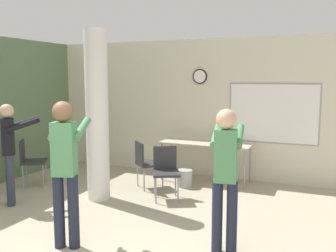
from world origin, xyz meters
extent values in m
cube|color=beige|center=(0.00, 5.06, 1.40)|extent=(8.00, 0.12, 2.80)
cylinder|color=black|center=(-0.13, 4.99, 2.05)|extent=(0.30, 0.03, 0.30)
cylinder|color=white|center=(-0.13, 4.97, 2.05)|extent=(0.26, 0.01, 0.25)
cube|color=#99999E|center=(1.34, 5.00, 1.35)|extent=(1.69, 0.01, 1.16)
cube|color=white|center=(1.34, 4.99, 1.35)|extent=(1.63, 0.02, 1.10)
cylinder|color=white|center=(-1.18, 2.84, 1.40)|extent=(0.37, 0.37, 2.80)
cube|color=beige|center=(0.14, 4.58, 0.76)|extent=(1.77, 0.62, 0.03)
cylinder|color=gray|center=(-0.68, 4.33, 0.37)|extent=(0.04, 0.04, 0.74)
cylinder|color=gray|center=(0.96, 4.33, 0.37)|extent=(0.04, 0.04, 0.74)
cylinder|color=gray|center=(-0.68, 4.83, 0.37)|extent=(0.04, 0.04, 0.74)
cylinder|color=gray|center=(0.96, 4.83, 0.37)|extent=(0.04, 0.04, 0.74)
cylinder|color=#4C3319|center=(0.40, 4.70, 0.87)|extent=(0.07, 0.07, 0.20)
cylinder|color=#4C3319|center=(0.40, 4.70, 1.01)|extent=(0.03, 0.03, 0.08)
cylinder|color=#B2B2B7|center=(-0.10, 4.08, 0.16)|extent=(0.28, 0.28, 0.32)
cube|color=#2D2D33|center=(-0.67, 3.76, 0.45)|extent=(0.62, 0.62, 0.04)
cube|color=#2D2D33|center=(-0.81, 3.61, 0.67)|extent=(0.31, 0.29, 0.40)
cylinder|color=#99999E|center=(-0.41, 3.77, 0.21)|extent=(0.02, 0.02, 0.43)
cylinder|color=#99999E|center=(-0.68, 4.01, 0.21)|extent=(0.02, 0.02, 0.43)
cylinder|color=#99999E|center=(-0.66, 3.50, 0.21)|extent=(0.02, 0.02, 0.43)
cylinder|color=#99999E|center=(-0.92, 3.75, 0.21)|extent=(0.02, 0.02, 0.43)
cube|color=#2D2D33|center=(-0.12, 3.24, 0.45)|extent=(0.60, 0.60, 0.04)
cube|color=#2D2D33|center=(-0.22, 3.42, 0.67)|extent=(0.36, 0.22, 0.40)
cylinder|color=#99999E|center=(-0.19, 3.00, 0.21)|extent=(0.02, 0.02, 0.43)
cylinder|color=#99999E|center=(0.13, 3.17, 0.21)|extent=(0.02, 0.02, 0.43)
cylinder|color=#99999E|center=(-0.36, 3.31, 0.21)|extent=(0.02, 0.02, 0.43)
cylinder|color=#99999E|center=(-0.05, 3.49, 0.21)|extent=(0.02, 0.02, 0.43)
cube|color=#2D2D33|center=(-2.75, 3.04, 0.45)|extent=(0.61, 0.61, 0.04)
cube|color=#2D2D33|center=(-2.92, 2.93, 0.67)|extent=(0.25, 0.34, 0.40)
cylinder|color=#99999E|center=(-2.50, 3.00, 0.21)|extent=(0.02, 0.02, 0.43)
cylinder|color=#99999E|center=(-2.70, 3.29, 0.21)|extent=(0.02, 0.02, 0.43)
cylinder|color=#99999E|center=(-2.80, 2.79, 0.21)|extent=(0.02, 0.02, 0.43)
cylinder|color=#99999E|center=(-3.00, 3.09, 0.21)|extent=(0.02, 0.02, 0.43)
cylinder|color=#2D3347|center=(-2.25, 1.98, 0.41)|extent=(0.12, 0.12, 0.82)
cylinder|color=#2D3347|center=(-2.36, 2.09, 0.41)|extent=(0.12, 0.12, 0.82)
cube|color=black|center=(-2.30, 2.03, 1.11)|extent=(0.30, 0.30, 0.58)
sphere|color=#D8AD8C|center=(-2.30, 2.03, 1.51)|extent=(0.22, 0.22, 0.22)
cylinder|color=black|center=(-2.05, 2.10, 1.29)|extent=(0.43, 0.42, 0.23)
cylinder|color=black|center=(-2.23, 2.29, 1.29)|extent=(0.43, 0.42, 0.23)
cylinder|color=#1E2338|center=(1.35, 1.77, 0.42)|extent=(0.12, 0.12, 0.85)
cylinder|color=#1E2338|center=(1.19, 1.74, 0.42)|extent=(0.12, 0.12, 0.85)
cube|color=#4C8C59|center=(1.27, 1.76, 1.15)|extent=(0.28, 0.23, 0.60)
sphere|color=#D8AD8C|center=(1.27, 1.76, 1.56)|extent=(0.23, 0.23, 0.23)
cylinder|color=#4C8C59|center=(1.36, 2.02, 1.34)|extent=(0.18, 0.54, 0.24)
cylinder|color=#4C8C59|center=(1.09, 1.97, 1.34)|extent=(0.18, 0.54, 0.24)
cube|color=white|center=(1.05, 2.21, 1.35)|extent=(0.06, 0.13, 0.04)
cylinder|color=#1E2338|center=(-0.41, 1.17, 0.44)|extent=(0.13, 0.13, 0.89)
cylinder|color=#1E2338|center=(-0.57, 1.11, 0.44)|extent=(0.13, 0.13, 0.89)
cube|color=#4C8C59|center=(-0.49, 1.14, 1.20)|extent=(0.31, 0.28, 0.63)
sphere|color=brown|center=(-0.49, 1.14, 1.63)|extent=(0.24, 0.24, 0.24)
cylinder|color=#4C8C59|center=(-0.44, 1.43, 1.40)|extent=(0.27, 0.56, 0.25)
cylinder|color=#4C8C59|center=(-0.71, 1.33, 1.40)|extent=(0.27, 0.56, 0.25)
cube|color=white|center=(-0.79, 1.57, 1.41)|extent=(0.08, 0.13, 0.04)
camera|label=1|loc=(2.31, -2.29, 2.01)|focal=40.00mm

